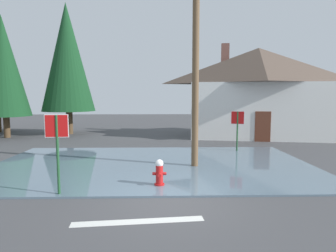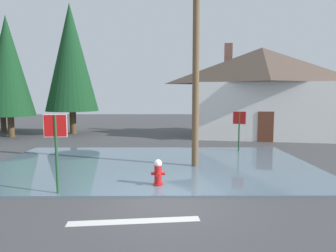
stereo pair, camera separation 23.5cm
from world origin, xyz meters
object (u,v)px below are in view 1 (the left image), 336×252
object	(u,v)px
utility_pole	(196,49)
stop_sign_far	(237,123)
pine_tree_short_left	(3,66)
fire_hydrant	(159,173)
stop_sign_near	(57,139)
house	(257,91)
pine_tree_tall_left	(67,58)

from	to	relation	value
utility_pole	stop_sign_far	distance (m)	5.44
pine_tree_short_left	utility_pole	bearing A→B (deg)	-36.03
stop_sign_far	fire_hydrant	bearing A→B (deg)	-124.79
stop_sign_far	utility_pole	bearing A→B (deg)	-128.69
stop_sign_near	house	xyz separation A→B (m)	(10.23, 12.79, 1.62)
house	pine_tree_tall_left	distance (m)	14.75
stop_sign_near	utility_pole	world-z (taller)	utility_pole
fire_hydrant	house	xyz separation A→B (m)	(7.21, 11.99, 2.92)
pine_tree_tall_left	pine_tree_short_left	bearing A→B (deg)	-153.48
utility_pole	pine_tree_tall_left	bearing A→B (deg)	128.01
stop_sign_far	pine_tree_short_left	bearing A→B (deg)	159.24
pine_tree_short_left	fire_hydrant	bearing A→B (deg)	-46.75
pine_tree_tall_left	fire_hydrant	bearing A→B (deg)	-62.38
fire_hydrant	pine_tree_short_left	world-z (taller)	pine_tree_short_left
stop_sign_near	pine_tree_short_left	distance (m)	15.35
stop_sign_far	pine_tree_short_left	size ratio (longest dim) A/B	0.25
stop_sign_near	pine_tree_tall_left	xyz separation A→B (m)	(-4.17, 14.56, 4.23)
pine_tree_tall_left	stop_sign_near	bearing A→B (deg)	-74.00
stop_sign_near	fire_hydrant	xyz separation A→B (m)	(3.02, 0.80, -1.30)
stop_sign_near	pine_tree_short_left	size ratio (longest dim) A/B	0.28
fire_hydrant	stop_sign_near	bearing A→B (deg)	-165.09
pine_tree_tall_left	pine_tree_short_left	size ratio (longest dim) A/B	1.16
stop_sign_near	pine_tree_short_left	bearing A→B (deg)	122.66
fire_hydrant	pine_tree_short_left	distance (m)	16.87
fire_hydrant	utility_pole	bearing A→B (deg)	60.74
fire_hydrant	house	world-z (taller)	house
utility_pole	stop_sign_far	size ratio (longest dim) A/B	4.29
fire_hydrant	house	size ratio (longest dim) A/B	0.08
utility_pole	pine_tree_tall_left	size ratio (longest dim) A/B	0.93
stop_sign_far	house	distance (m)	6.95
house	pine_tree_tall_left	bearing A→B (deg)	173.02
stop_sign_near	utility_pole	size ratio (longest dim) A/B	0.26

